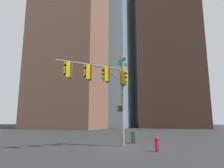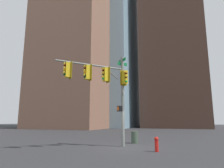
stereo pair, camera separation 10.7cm
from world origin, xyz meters
name	(u,v)px [view 1 (the left image)]	position (x,y,z in m)	size (l,w,h in m)	color
ground_plane	(125,147)	(0.00, 0.00, 0.00)	(200.00, 200.00, 0.00)	#2D2D30
signal_pole_assembly	(107,83)	(0.64, -1.13, 4.47)	(4.25, 3.85, 6.66)	slate
fire_hydrant	(157,144)	(1.26, 2.36, 0.47)	(0.34, 0.26, 0.87)	red
litter_bin	(134,137)	(-2.74, -0.08, 0.47)	(0.56, 0.56, 0.95)	#384738
building_brick_nearside	(171,32)	(-46.15, 0.54, 28.35)	(21.34, 16.42, 56.70)	#4C3328
building_brick_midblock	(74,39)	(-29.41, -23.22, 23.04)	(16.14, 18.23, 46.07)	#845B47
building_glass_tower	(91,36)	(-44.82, -26.11, 30.87)	(26.66, 31.71, 61.73)	#8CB2C6
building_brick_farside	(70,63)	(-39.47, -30.91, 20.18)	(21.41, 15.95, 40.35)	brown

